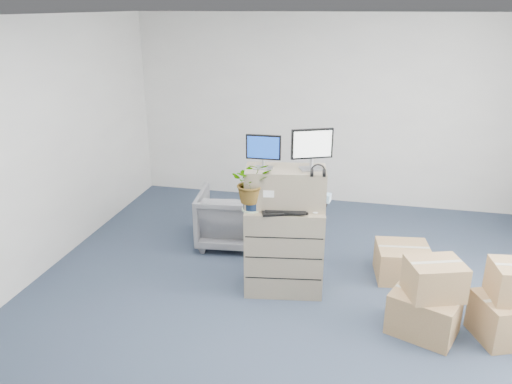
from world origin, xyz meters
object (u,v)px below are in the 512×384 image
at_px(potted_plant, 252,187).
at_px(office_chair, 230,215).
at_px(monitor_right, 312,147).
at_px(monitor_left, 263,150).
at_px(water_bottle, 293,195).
at_px(filing_cabinet_lower, 284,249).
at_px(keyboard, 284,211).

height_order(potted_plant, office_chair, potted_plant).
bearing_deg(office_chair, monitor_right, 136.05).
relative_size(monitor_left, water_bottle, 1.34).
xyz_separation_m(water_bottle, office_chair, (-0.93, 0.89, -0.68)).
bearing_deg(filing_cabinet_lower, water_bottle, 9.64).
distance_m(monitor_right, water_bottle, 0.54).
height_order(water_bottle, office_chair, water_bottle).
distance_m(filing_cabinet_lower, monitor_left, 1.09).
xyz_separation_m(filing_cabinet_lower, monitor_right, (0.25, 0.06, 1.11)).
bearing_deg(filing_cabinet_lower, office_chair, 124.22).
xyz_separation_m(water_bottle, potted_plant, (-0.39, -0.16, 0.11)).
relative_size(monitor_right, water_bottle, 1.58).
height_order(keyboard, water_bottle, water_bottle).
xyz_separation_m(monitor_left, office_chair, (-0.62, 0.93, -1.15)).
relative_size(filing_cabinet_lower, office_chair, 1.20).
xyz_separation_m(filing_cabinet_lower, potted_plant, (-0.32, -0.14, 0.71)).
bearing_deg(water_bottle, potted_plant, -157.28).
xyz_separation_m(monitor_left, water_bottle, (0.30, 0.03, -0.47)).
bearing_deg(filing_cabinet_lower, monitor_right, 5.53).
relative_size(monitor_left, monitor_right, 0.85).
bearing_deg(keyboard, water_bottle, 49.65).
bearing_deg(monitor_right, office_chair, 118.98).
height_order(monitor_left, monitor_right, monitor_right).
bearing_deg(keyboard, monitor_left, 133.38).
distance_m(monitor_left, office_chair, 1.60).
bearing_deg(monitor_left, water_bottle, 4.66).
relative_size(keyboard, potted_plant, 0.86).
distance_m(keyboard, potted_plant, 0.40).
height_order(keyboard, office_chair, keyboard).
bearing_deg(potted_plant, monitor_right, 19.71).
xyz_separation_m(monitor_right, water_bottle, (-0.17, -0.04, -0.51)).
height_order(filing_cabinet_lower, monitor_left, monitor_left).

